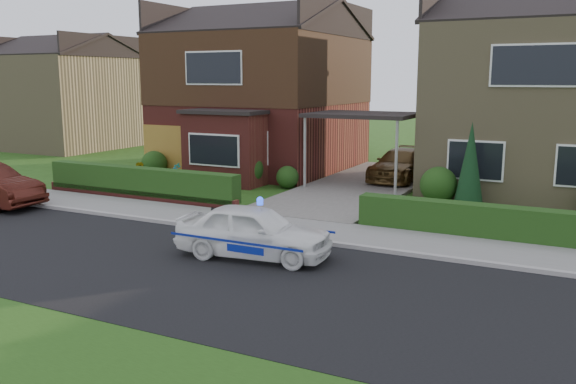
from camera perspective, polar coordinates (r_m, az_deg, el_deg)
The scene contains 23 objects.
ground at distance 13.33m, azimuth -9.55°, elevation -7.10°, with size 120.00×120.00×0.00m, color #214512.
road at distance 13.33m, azimuth -9.55°, elevation -7.10°, with size 60.00×6.00×0.02m, color black.
kerb at distance 15.77m, azimuth -3.00°, elevation -3.95°, with size 60.00×0.16×0.12m, color #9E9993.
sidewalk at distance 16.66m, azimuth -1.20°, elevation -3.17°, with size 60.00×2.00×0.10m, color slate.
driveway at distance 22.85m, azimuth 6.92°, elevation 0.56°, with size 3.80×12.00×0.12m, color #666059.
house_left at distance 27.55m, azimuth -2.33°, elevation 10.18°, with size 7.50×9.53×7.25m.
house_right at distance 24.25m, azimuth 22.80°, elevation 8.96°, with size 7.50×8.06×7.25m.
carport_link at distance 22.50m, azimuth 7.03°, elevation 7.07°, with size 3.80×3.00×2.77m.
garage_door at distance 25.80m, azimuth -11.38°, elevation 3.80°, with size 2.20×0.10×2.10m, color brown.
dwarf_wall at distance 20.83m, azimuth -13.86°, elevation -0.32°, with size 7.70×0.25×0.36m, color maroon.
hedge_left at distance 20.98m, azimuth -13.57°, elevation -0.73°, with size 7.50×0.55×0.90m, color #163A12.
hedge_right at distance 16.15m, azimuth 19.57°, elevation -4.43°, with size 7.50×0.55×0.80m, color #163A12.
shrub_left_far at distance 25.66m, azimuth -12.41°, elevation 2.58°, with size 1.08×1.08×1.08m, color #163A12.
shrub_left_mid at distance 22.92m, azimuth -3.96°, elevation 2.17°, with size 1.32×1.32×1.32m, color #163A12.
shrub_left_near at distance 22.46m, azimuth -0.05°, elevation 1.40°, with size 0.84×0.84×0.84m, color #163A12.
shrub_right_near at distance 20.36m, azimuth 13.90°, elevation 0.64°, with size 1.20×1.20×1.20m, color #163A12.
conifer_a at distance 19.87m, azimuth 16.67°, elevation 2.30°, with size 0.90×0.90×2.60m, color black.
neighbour_left at distance 38.07m, azimuth -19.94°, elevation 7.86°, with size 6.50×7.00×5.20m, color #907F58.
police_car at distance 13.79m, azimuth -3.22°, elevation -3.74°, with size 3.27×3.70×1.38m.
driveway_car at distance 24.07m, azimuth 10.50°, elevation 2.54°, with size 1.65×4.06×1.18m, color brown.
potted_plant_a at distance 24.37m, azimuth -10.34°, elevation 1.81°, with size 0.38×0.26×0.72m, color gray.
potted_plant_b at distance 24.97m, azimuth -13.77°, elevation 1.91°, with size 0.40×0.33×0.74m, color gray.
potted_plant_c at distance 21.85m, azimuth -14.34°, elevation 0.67°, with size 0.41×0.41×0.74m, color gray.
Camera 1 is at (7.59, -10.19, 4.03)m, focal length 38.00 mm.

